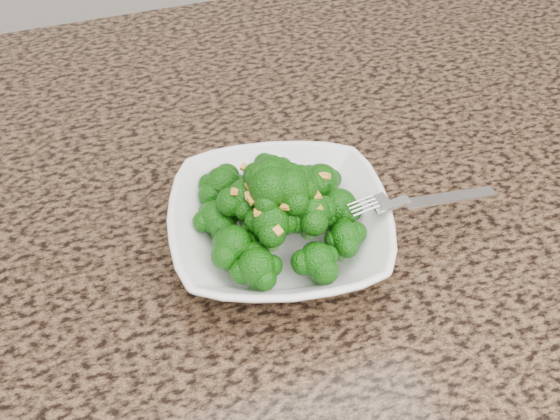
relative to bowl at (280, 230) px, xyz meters
name	(u,v)px	position (x,y,z in m)	size (l,w,h in m)	color
granite_counter	(209,304)	(-0.08, -0.03, -0.04)	(1.64, 1.04, 0.03)	brown
bowl	(280,230)	(0.00, 0.00, 0.00)	(0.20, 0.20, 0.05)	white
broccoli_pile	(280,183)	(0.00, 0.00, 0.06)	(0.18, 0.18, 0.07)	#125609
garlic_topping	(280,150)	(0.00, 0.00, 0.09)	(0.11, 0.11, 0.01)	gold
fork	(402,201)	(0.11, -0.03, 0.03)	(0.17, 0.03, 0.01)	silver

